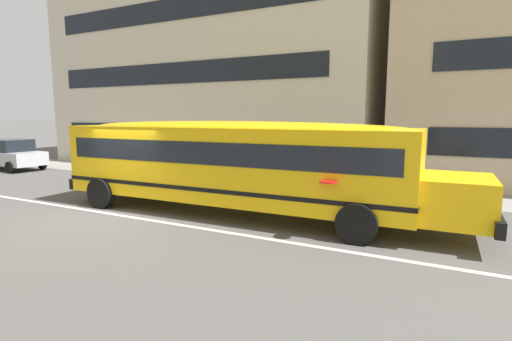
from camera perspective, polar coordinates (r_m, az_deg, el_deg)
ground_plane at (r=12.34m, az=-19.89°, el=-6.12°), size 400.00×400.00×0.00m
sidewalk_far at (r=17.82m, az=-3.02°, el=-1.34°), size 120.00×3.00×0.01m
lane_centreline at (r=12.34m, az=-19.89°, el=-6.10°), size 110.00×0.16×0.01m
school_bus at (r=11.40m, az=-2.90°, el=1.61°), size 12.41×2.95×2.76m
parked_car_silver_end_of_row at (r=24.83m, az=-32.24°, el=2.05°), size 3.97×2.01×1.64m
apartment_block_far_left at (r=26.75m, az=-3.15°, el=16.11°), size 19.78×12.47×13.30m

